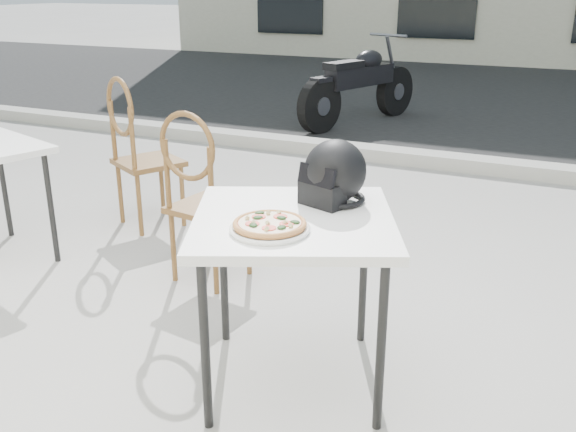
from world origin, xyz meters
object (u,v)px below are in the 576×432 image
at_px(plate, 270,229).
at_px(pizza, 270,224).
at_px(cafe_chair_main, 201,189).
at_px(cafe_table_main, 293,232).
at_px(cafe_chair_side, 137,145).
at_px(helmet, 334,175).
at_px(motorcycle, 360,86).

bearing_deg(plate, pizza, 68.00).
distance_m(plate, cafe_chair_main, 1.18).
bearing_deg(plate, cafe_table_main, 85.60).
xyz_separation_m(pizza, cafe_chair_main, (-0.83, 0.82, -0.22)).
xyz_separation_m(cafe_chair_main, cafe_chair_side, (-0.85, 0.57, 0.03)).
relative_size(pizza, helmet, 0.89).
relative_size(cafe_table_main, motorcycle, 0.52).
xyz_separation_m(helmet, motorcycle, (-1.54, 4.87, -0.40)).
height_order(cafe_table_main, plate, plate).
relative_size(cafe_chair_main, motorcycle, 0.50).
bearing_deg(motorcycle, cafe_table_main, -54.64).
xyz_separation_m(helmet, cafe_chair_main, (-0.91, 0.41, -0.30)).
bearing_deg(motorcycle, helmet, -53.12).
bearing_deg(motorcycle, cafe_chair_side, -73.95).
relative_size(plate, cafe_chair_side, 0.31).
xyz_separation_m(cafe_table_main, motorcycle, (-1.47, 5.11, -0.22)).
height_order(plate, motorcycle, motorcycle).
relative_size(pizza, cafe_chair_main, 0.30).
height_order(cafe_chair_main, motorcycle, motorcycle).
xyz_separation_m(plate, motorcycle, (-1.45, 5.28, -0.30)).
xyz_separation_m(cafe_table_main, plate, (-0.01, -0.18, 0.07)).
relative_size(plate, motorcycle, 0.16).
bearing_deg(cafe_chair_main, helmet, 163.65).
distance_m(pizza, motorcycle, 5.49).
height_order(helmet, motorcycle, motorcycle).
bearing_deg(pizza, cafe_table_main, 85.62).
xyz_separation_m(pizza, helmet, (0.09, 0.41, 0.09)).
distance_m(plate, motorcycle, 5.49).
height_order(cafe_table_main, motorcycle, motorcycle).
bearing_deg(cafe_chair_side, helmet, 179.32).
bearing_deg(helmet, pizza, -83.52).
bearing_deg(cafe_chair_side, cafe_table_main, 172.74).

